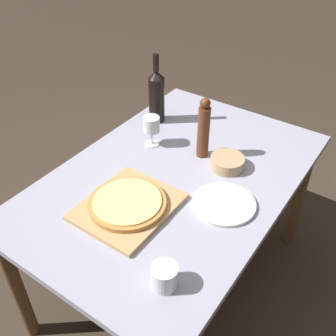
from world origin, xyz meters
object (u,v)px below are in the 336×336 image
at_px(pepper_mill, 204,129).
at_px(wine_glass, 151,125).
at_px(pizza, 127,203).
at_px(wine_bottle, 157,95).
at_px(small_bowl, 227,162).

distance_m(pepper_mill, wine_glass, 0.25).
xyz_separation_m(pizza, pepper_mill, (0.05, 0.46, 0.11)).
bearing_deg(pepper_mill, pizza, -96.58).
bearing_deg(wine_glass, wine_bottle, 119.84).
relative_size(wine_bottle, pepper_mill, 1.23).
distance_m(pizza, wine_bottle, 0.67).
relative_size(wine_glass, small_bowl, 0.98).
bearing_deg(pizza, pepper_mill, 83.42).
height_order(wine_glass, small_bowl, wine_glass).
bearing_deg(small_bowl, wine_bottle, 163.10).
height_order(pizza, wine_glass, wine_glass).
bearing_deg(pepper_mill, wine_glass, -165.95).
xyz_separation_m(wine_bottle, wine_glass, (0.11, -0.19, -0.04)).
bearing_deg(wine_bottle, pepper_mill, -20.58).
height_order(pizza, small_bowl, small_bowl).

